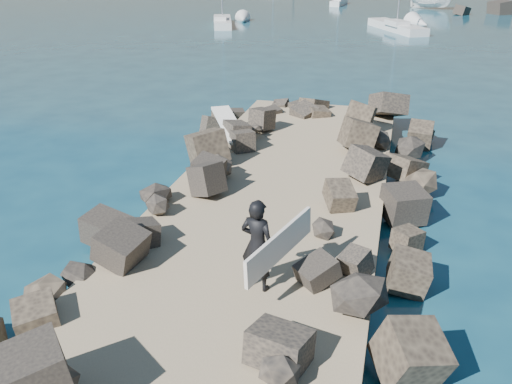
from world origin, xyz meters
TOP-DOWN VIEW (x-y plane):
  - ground at (0.00, 0.00)m, footprint 800.00×800.00m
  - jetty at (0.00, -2.00)m, footprint 6.00×26.00m
  - riprap_left at (-2.90, -1.50)m, footprint 2.60×22.00m
  - riprap_right at (2.90, -1.50)m, footprint 2.60×22.00m
  - surfboard_resting at (-2.59, 5.32)m, footprint 1.98×2.64m
  - surfer_with_board at (0.78, -3.68)m, footprint 1.28×2.30m
  - sailboat_b at (-5.29, 61.44)m, footprint 1.65×5.50m
  - sailboat_c at (2.33, 39.83)m, footprint 5.48×8.03m
  - sailboat_a at (-13.48, 39.14)m, footprint 3.59×7.10m

SIDE VIEW (x-z plane):
  - ground at x=0.00m, z-range 0.00..0.00m
  - jetty at x=0.00m, z-range 0.00..0.60m
  - sailboat_c at x=2.33m, z-range -4.52..5.21m
  - sailboat_a at x=-13.48m, z-range -3.86..4.55m
  - sailboat_b at x=-5.29m, z-range -3.01..3.70m
  - riprap_left at x=-2.90m, z-range 0.00..1.00m
  - riprap_right at x=2.90m, z-range 0.00..1.00m
  - surfboard_resting at x=-2.59m, z-range 1.00..1.09m
  - surfer_with_board at x=0.78m, z-range 0.61..2.55m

